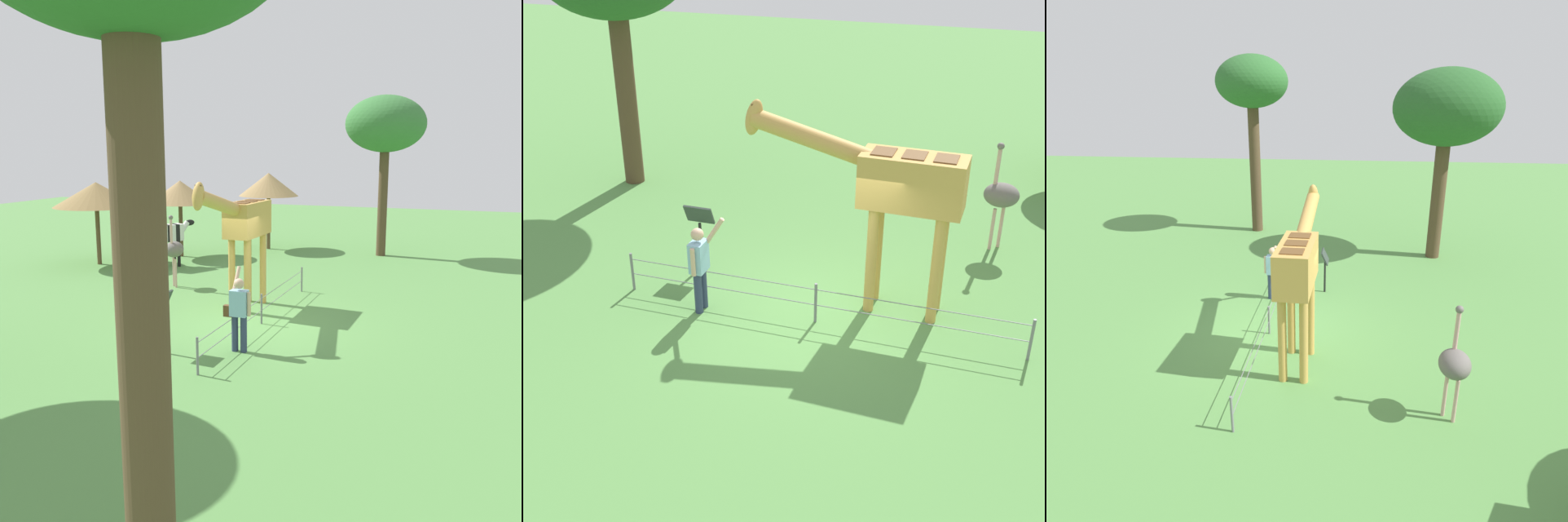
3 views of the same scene
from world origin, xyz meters
TOP-DOWN VIEW (x-y plane):
  - ground_plane at (0.00, 0.00)m, footprint 60.00×60.00m
  - giraffe at (-1.02, -0.68)m, footprint 3.82×0.74m
  - visitor at (2.01, 0.44)m, footprint 0.56×0.58m
  - ostrich at (-2.72, -3.66)m, footprint 0.70×0.56m
  - info_sign at (2.66, -0.98)m, footprint 0.56×0.21m
  - wire_fence at (0.00, 0.21)m, footprint 7.05×0.05m

SIDE VIEW (x-z plane):
  - ground_plane at x=0.00m, z-range 0.00..0.00m
  - wire_fence at x=0.00m, z-range 0.03..0.78m
  - visitor at x=2.01m, z-range 0.02..1.79m
  - info_sign at x=2.66m, z-range 0.29..1.61m
  - ostrich at x=-2.72m, z-range 0.05..2.30m
  - giraffe at x=-1.02m, z-range 0.51..4.05m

